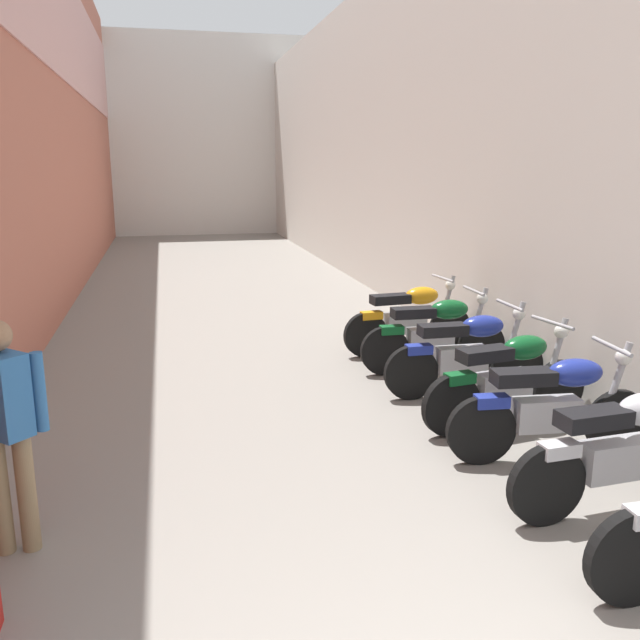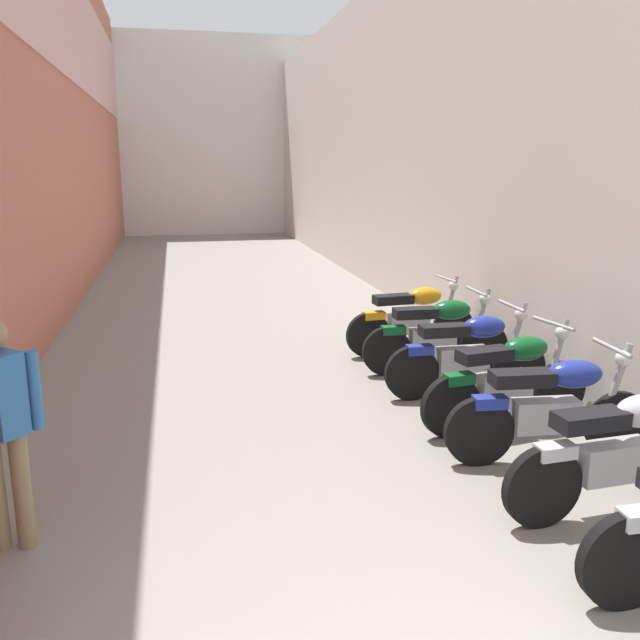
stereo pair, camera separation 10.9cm
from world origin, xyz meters
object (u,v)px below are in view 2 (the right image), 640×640
Objects in this scene: motorcycle_seventh at (437,333)px; motorcycle_sixth at (468,352)px; motorcycle_third at (621,450)px; motorcycle_eighth at (412,317)px; pedestrian_mid_alley at (1,418)px; motorcycle_fifth at (509,378)px; motorcycle_fourth at (553,406)px.

motorcycle_sixth is at bearing -90.00° from motorcycle_seventh.
motorcycle_eighth is at bearing 90.00° from motorcycle_third.
motorcycle_eighth is at bearing 42.90° from pedestrian_mid_alley.
motorcycle_seventh is at bearing 90.00° from motorcycle_fifth.
motorcycle_fourth is at bearing -90.00° from motorcycle_sixth.
motorcycle_fourth is at bearing -90.00° from motorcycle_eighth.
pedestrian_mid_alley is at bearing -163.79° from motorcycle_fifth.
pedestrian_mid_alley is (-4.20, -3.91, 0.42)m from motorcycle_eighth.
motorcycle_fifth is at bearing -90.00° from motorcycle_eighth.
motorcycle_fourth is (-0.00, 0.91, 0.00)m from motorcycle_third.
motorcycle_eighth is at bearing 90.00° from motorcycle_fourth.
motorcycle_third is at bearing -90.00° from motorcycle_seventh.
pedestrian_mid_alley is (-4.20, -2.14, 0.42)m from motorcycle_sixth.
motorcycle_fifth is at bearing 90.00° from motorcycle_fourth.
motorcycle_eighth is (-0.00, 4.36, 0.00)m from motorcycle_third.
pedestrian_mid_alley is (-4.20, 0.46, 0.42)m from motorcycle_third.
motorcycle_third is at bearing -90.00° from motorcycle_sixth.
motorcycle_sixth is at bearing 27.04° from pedestrian_mid_alley.
motorcycle_fourth and motorcycle_fifth have the same top height.
pedestrian_mid_alley reaches higher than motorcycle_fourth.
pedestrian_mid_alley is (-4.20, -3.03, 0.42)m from motorcycle_seventh.
motorcycle_eighth is (-0.00, 0.88, 0.00)m from motorcycle_seventh.
motorcycle_third is at bearing -90.00° from motorcycle_fourth.
motorcycle_third is 1.18× the size of pedestrian_mid_alley.
motorcycle_fourth is at bearing -90.00° from motorcycle_fifth.
motorcycle_sixth is 1.00× the size of motorcycle_seventh.
pedestrian_mid_alley is at bearing 173.81° from motorcycle_third.
motorcycle_third and motorcycle_eighth have the same top height.
motorcycle_eighth is (0.00, 3.45, 0.00)m from motorcycle_fourth.
motorcycle_third is 4.36m from motorcycle_eighth.
motorcycle_eighth is (0.00, 2.68, 0.00)m from motorcycle_fifth.
motorcycle_third and motorcycle_sixth have the same top height.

